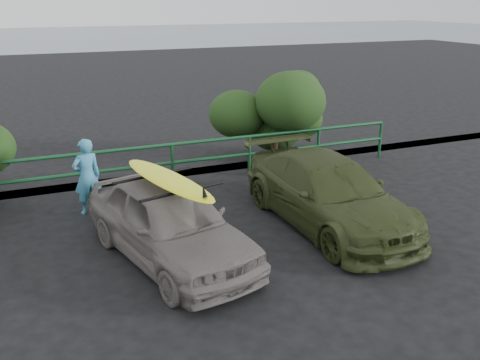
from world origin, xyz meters
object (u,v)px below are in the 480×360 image
Objects in this scene: olive_vehicle at (328,193)px; man at (87,176)px; surfboard at (168,179)px; guardrail at (131,169)px; sedan at (170,222)px.

man is at bearing 148.99° from olive_vehicle.
surfboard is at bearing -176.71° from olive_vehicle.
guardrail is 3.08× the size of olive_vehicle.
surfboard is at bearing 167.10° from sedan.
guardrail is 5.14× the size of surfboard.
man reaches higher than sedan.
man reaches higher than olive_vehicle.
sedan is 3.28m from olive_vehicle.
man reaches higher than surfboard.
surfboard reaches higher than sedan.
olive_vehicle is (3.27, 0.25, -0.02)m from sedan.
sedan is 1.47× the size of surfboard.
man is (-1.09, -1.02, 0.28)m from guardrail.
olive_vehicle reaches higher than guardrail.
sedan is 0.77m from surfboard.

